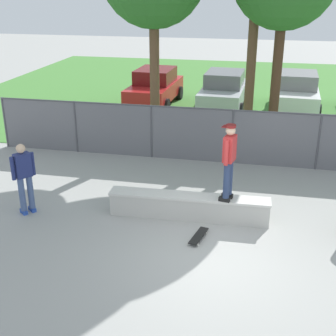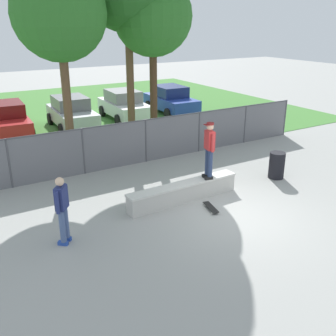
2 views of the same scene
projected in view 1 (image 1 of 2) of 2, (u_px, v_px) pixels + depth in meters
ground_plane at (210, 257)px, 9.64m from camera, size 80.00×80.00×0.00m
grass_strip at (246, 92)px, 23.98m from camera, size 27.61×20.00×0.02m
concrete_ledge at (189, 206)px, 11.12m from camera, size 3.91×0.59×0.61m
skateboarder at (229, 159)px, 10.40m from camera, size 0.36×0.59×1.84m
skateboard at (199, 236)px, 10.29m from camera, size 0.37×0.82×0.09m
chainlink_fence at (232, 134)px, 14.28m from camera, size 15.68×0.07×1.76m
car_red at (155, 87)px, 21.31m from camera, size 2.17×4.28×1.66m
car_silver at (224, 90)px, 20.64m from camera, size 2.17×4.28×1.66m
car_white at (297, 91)px, 20.40m from camera, size 2.17×4.28×1.66m
bystander at (24, 176)px, 11.11m from camera, size 0.43×0.49×1.82m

